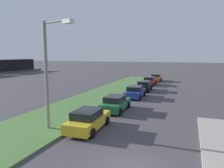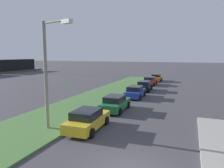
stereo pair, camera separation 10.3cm
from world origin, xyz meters
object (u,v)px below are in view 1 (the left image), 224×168
object	(u,v)px
parked_car_green	(115,103)
parked_car_blue	(135,92)
parked_car_black	(144,86)
distant_utility_pole	(45,56)
parked_car_yellow	(88,120)
parked_car_orange	(156,78)
parked_car_red	(150,81)
streetlight	(49,68)

from	to	relation	value
parked_car_green	parked_car_blue	xyz separation A→B (m)	(6.63, -0.21, 0.00)
parked_car_black	distant_utility_pole	xyz separation A→B (m)	(18.02, 31.98, 4.28)
parked_car_yellow	parked_car_blue	bearing A→B (deg)	-3.38
parked_car_orange	parked_car_black	bearing A→B (deg)	179.39
distant_utility_pole	parked_car_green	bearing A→B (deg)	-133.30
parked_car_red	parked_car_orange	xyz separation A→B (m)	(5.74, -0.22, 0.00)
parked_car_yellow	distant_utility_pole	xyz separation A→B (m)	(35.40, 31.68, 4.28)
parked_car_blue	parked_car_black	distance (m)	5.30
parked_car_green	distant_utility_pole	bearing A→B (deg)	45.97
parked_car_green	parked_car_orange	size ratio (longest dim) A/B	1.00
parked_car_red	streetlight	world-z (taller)	streetlight
parked_car_yellow	parked_car_orange	distance (m)	29.43
parked_car_blue	streetlight	distance (m)	13.92
parked_car_green	parked_car_black	bearing A→B (deg)	-1.74
parked_car_green	streetlight	xyz separation A→B (m)	(-6.54, 2.42, 3.67)
parked_car_blue	distant_utility_pole	xyz separation A→B (m)	(23.32, 31.99, 4.28)
streetlight	parked_car_black	bearing A→B (deg)	-8.11
parked_car_blue	distant_utility_pole	bearing A→B (deg)	53.01
parked_car_green	parked_car_blue	world-z (taller)	same
parked_car_black	parked_car_orange	size ratio (longest dim) A/B	1.00
parked_car_blue	streetlight	xyz separation A→B (m)	(-13.17, 2.64, 3.67)
parked_car_green	streetlight	world-z (taller)	streetlight
parked_car_black	streetlight	world-z (taller)	streetlight
parked_car_yellow	parked_car_green	size ratio (longest dim) A/B	1.01
streetlight	distant_utility_pole	bearing A→B (deg)	38.82
parked_car_green	distant_utility_pole	world-z (taller)	distant_utility_pole
parked_car_yellow	parked_car_black	world-z (taller)	same
parked_car_yellow	parked_car_blue	xyz separation A→B (m)	(12.08, -0.31, 0.00)
streetlight	parked_car_blue	bearing A→B (deg)	-11.32
parked_car_yellow	distant_utility_pole	distance (m)	47.69
parked_car_blue	parked_car_black	world-z (taller)	same
parked_car_red	parked_car_orange	bearing A→B (deg)	-1.55
parked_car_black	parked_car_blue	bearing A→B (deg)	178.14
parked_car_green	parked_car_black	distance (m)	11.93
parked_car_green	parked_car_red	distance (m)	18.24
parked_car_black	distant_utility_pole	bearing A→B (deg)	58.70
parked_car_orange	streetlight	world-z (taller)	streetlight
parked_car_yellow	parked_car_blue	world-z (taller)	same
parked_car_yellow	parked_car_green	xyz separation A→B (m)	(5.45, -0.10, 0.00)
parked_car_black	parked_car_red	size ratio (longest dim) A/B	1.01
parked_car_yellow	parked_car_red	world-z (taller)	same
parked_car_orange	parked_car_red	bearing A→B (deg)	176.55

